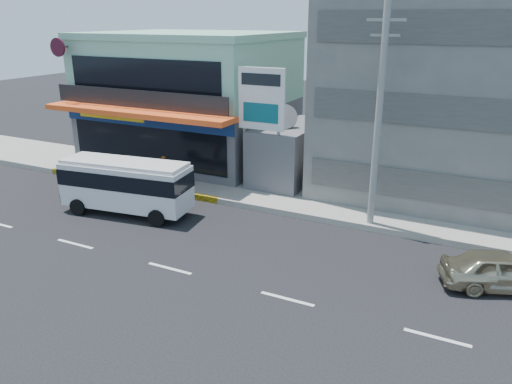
# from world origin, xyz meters

# --- Properties ---
(ground) EXTENTS (120.00, 120.00, 0.00)m
(ground) POSITION_xyz_m (0.00, 0.00, 0.00)
(ground) COLOR black
(ground) RESTS_ON ground
(sidewalk) EXTENTS (70.00, 5.00, 0.30)m
(sidewalk) POSITION_xyz_m (5.00, 9.50, 0.15)
(sidewalk) COLOR gray
(sidewalk) RESTS_ON ground
(shop_building) EXTENTS (12.40, 11.70, 8.00)m
(shop_building) POSITION_xyz_m (-8.00, 13.95, 4.00)
(shop_building) COLOR #4F4F54
(shop_building) RESTS_ON ground
(concrete_building) EXTENTS (16.00, 12.00, 14.00)m
(concrete_building) POSITION_xyz_m (10.00, 15.00, 7.00)
(concrete_building) COLOR slate
(concrete_building) RESTS_ON ground
(gap_structure) EXTENTS (3.00, 6.00, 3.50)m
(gap_structure) POSITION_xyz_m (0.00, 12.00, 1.75)
(gap_structure) COLOR #4F4F54
(gap_structure) RESTS_ON ground
(satellite_dish) EXTENTS (1.50, 1.50, 0.15)m
(satellite_dish) POSITION_xyz_m (0.00, 11.00, 3.58)
(satellite_dish) COLOR slate
(satellite_dish) RESTS_ON gap_structure
(billboard) EXTENTS (2.60, 0.18, 6.90)m
(billboard) POSITION_xyz_m (-0.50, 9.20, 4.93)
(billboard) COLOR gray
(billboard) RESTS_ON ground
(utility_pole_near) EXTENTS (1.60, 0.30, 10.00)m
(utility_pole_near) POSITION_xyz_m (6.00, 7.40, 5.15)
(utility_pole_near) COLOR #999993
(utility_pole_near) RESTS_ON ground
(minibus) EXTENTS (6.69, 2.94, 2.71)m
(minibus) POSITION_xyz_m (-5.32, 3.89, 1.62)
(minibus) COLOR silver
(minibus) RESTS_ON ground
(sedan) EXTENTS (4.53, 3.13, 1.43)m
(sedan) POSITION_xyz_m (11.59, 4.14, 0.72)
(sedan) COLOR #C4B996
(sedan) RESTS_ON ground
(motorcycle_rider) EXTENTS (1.99, 1.07, 2.42)m
(motorcycle_rider) POSITION_xyz_m (-4.72, 6.30, 0.80)
(motorcycle_rider) COLOR maroon
(motorcycle_rider) RESTS_ON ground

